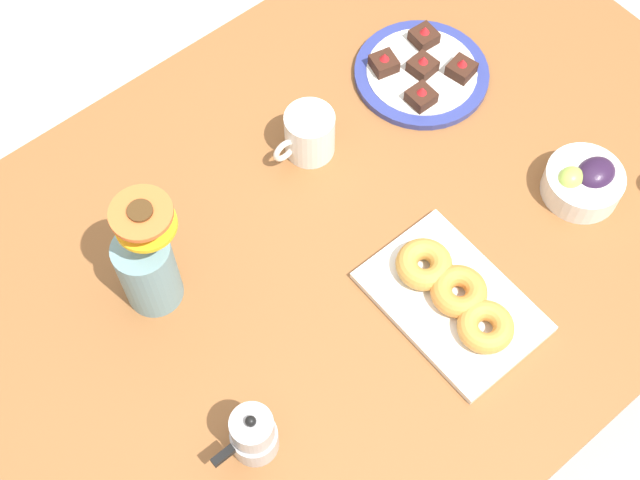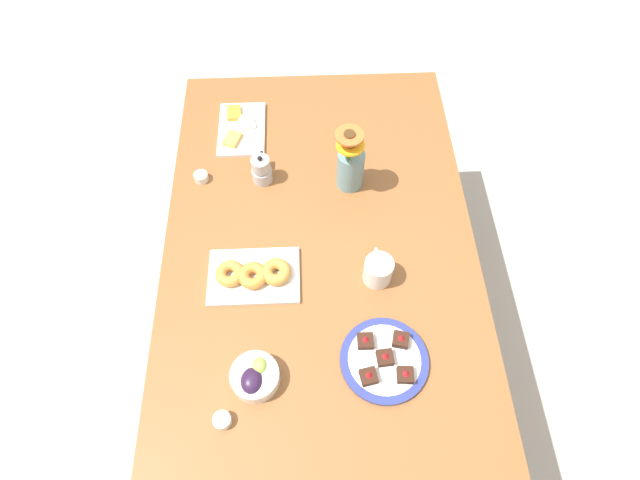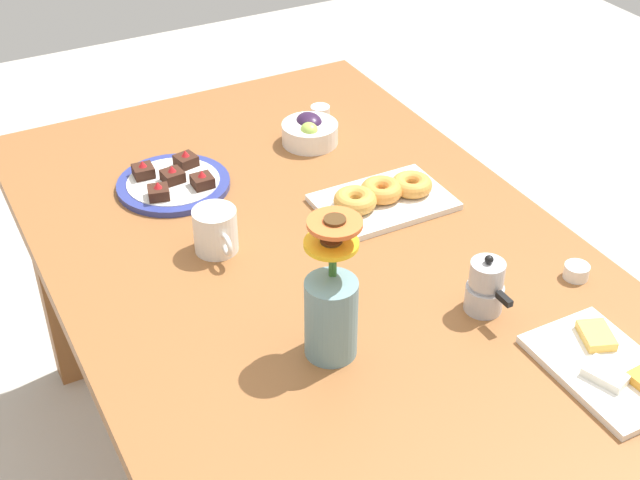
{
  "view_description": "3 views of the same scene",
  "coord_description": "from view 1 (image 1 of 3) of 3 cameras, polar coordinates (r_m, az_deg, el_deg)",
  "views": [
    {
      "loc": [
        0.44,
        0.53,
        2.04
      ],
      "look_at": [
        0.0,
        0.0,
        0.78
      ],
      "focal_mm": 50.0,
      "sensor_mm": 36.0,
      "label": 1
    },
    {
      "loc": [
        -0.81,
        0.03,
        2.12
      ],
      "look_at": [
        0.0,
        0.0,
        0.78
      ],
      "focal_mm": 28.0,
      "sensor_mm": 36.0,
      "label": 2
    },
    {
      "loc": [
        1.25,
        -0.66,
        1.78
      ],
      "look_at": [
        0.0,
        0.0,
        0.78
      ],
      "focal_mm": 50.0,
      "sensor_mm": 36.0,
      "label": 3
    }
  ],
  "objects": [
    {
      "name": "grape_bowl",
      "position": [
        1.57,
        16.54,
        3.62
      ],
      "size": [
        0.13,
        0.13,
        0.07
      ],
      "color": "white",
      "rests_on": "dining_table"
    },
    {
      "name": "moka_pot",
      "position": [
        1.31,
        -4.29,
        -12.31
      ],
      "size": [
        0.11,
        0.07,
        0.12
      ],
      "color": "#B7B7BC",
      "rests_on": "dining_table"
    },
    {
      "name": "croissant_platter",
      "position": [
        1.43,
        8.53,
        -3.62
      ],
      "size": [
        0.19,
        0.28,
        0.05
      ],
      "color": "white",
      "rests_on": "dining_table"
    },
    {
      "name": "coffee_mug",
      "position": [
        1.54,
        -0.71,
        6.83
      ],
      "size": [
        0.12,
        0.09,
        0.09
      ],
      "color": "white",
      "rests_on": "dining_table"
    },
    {
      "name": "dessert_plate",
      "position": [
        1.68,
        6.52,
        10.62
      ],
      "size": [
        0.25,
        0.25,
        0.05
      ],
      "color": "navy",
      "rests_on": "dining_table"
    },
    {
      "name": "flower_vase",
      "position": [
        1.38,
        -10.96,
        -1.65
      ],
      "size": [
        0.11,
        0.1,
        0.26
      ],
      "color": "#6B939E",
      "rests_on": "dining_table"
    },
    {
      "name": "ground_plane",
      "position": [
        2.15,
        0.0,
        -10.06
      ],
      "size": [
        6.0,
        6.0,
        0.0
      ],
      "primitive_type": "plane",
      "color": "#B7B2A8"
    },
    {
      "name": "dining_table",
      "position": [
        1.55,
        0.0,
        -2.24
      ],
      "size": [
        1.6,
        1.0,
        0.74
      ],
      "color": "brown",
      "rests_on": "ground_plane"
    }
  ]
}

